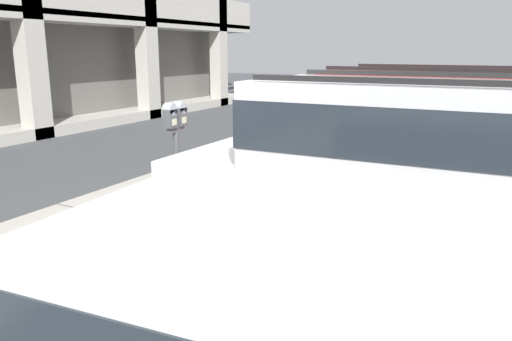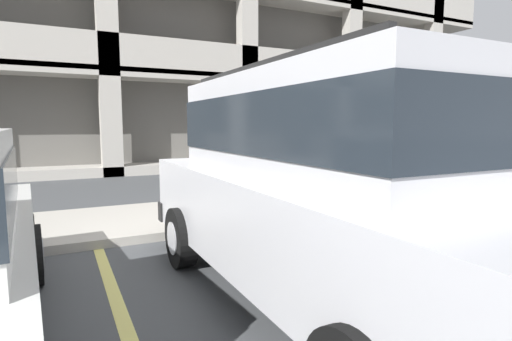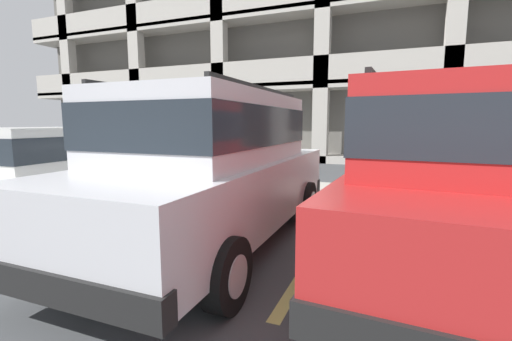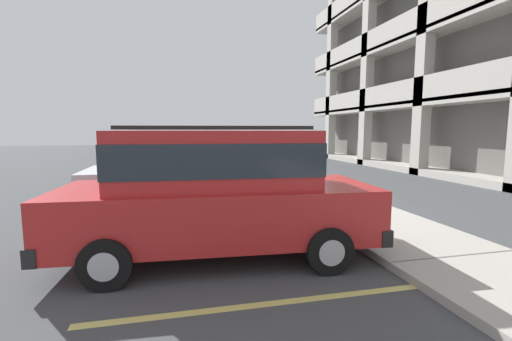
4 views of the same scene
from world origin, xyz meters
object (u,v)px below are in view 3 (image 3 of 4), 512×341
object	(u,v)px
parking_meter_far	(61,140)
parking_garage	(343,9)
red_sedan	(52,171)
silver_suv	(213,163)
parking_meter_near	(275,141)
dark_hatchback	(448,172)
fire_hydrant	(102,167)

from	to	relation	value
parking_meter_far	parking_garage	bearing A→B (deg)	66.48
red_sedan	silver_suv	bearing A→B (deg)	-4.86
parking_meter_near	parking_garage	world-z (taller)	parking_garage
red_sedan	parking_garage	world-z (taller)	parking_garage
dark_hatchback	red_sedan	bearing A→B (deg)	-174.95
red_sedan	parking_garage	distance (m)	16.81
red_sedan	dark_hatchback	distance (m)	5.82
silver_suv	fire_hydrant	distance (m)	5.86
parking_meter_near	fire_hydrant	distance (m)	5.03
parking_meter_far	fire_hydrant	bearing A→B (deg)	15.78
silver_suv	dark_hatchback	distance (m)	2.73
silver_suv	parking_meter_far	bearing A→B (deg)	156.16
red_sedan	fire_hydrant	distance (m)	3.49
silver_suv	dark_hatchback	bearing A→B (deg)	4.54
parking_garage	silver_suv	bearing A→B (deg)	-87.80
red_sedan	parking_meter_far	bearing A→B (deg)	135.67
parking_meter_far	parking_garage	size ratio (longest dim) A/B	0.04
red_sedan	parking_garage	bearing A→B (deg)	77.26
silver_suv	parking_meter_far	xyz separation A→B (m)	(-6.08, 2.67, 0.09)
parking_meter_far	silver_suv	bearing A→B (deg)	-23.72
parking_meter_near	parking_meter_far	world-z (taller)	parking_meter_near
silver_suv	parking_garage	bearing A→B (deg)	92.08
silver_suv	dark_hatchback	xyz separation A→B (m)	(2.72, 0.22, 0.00)
silver_suv	fire_hydrant	xyz separation A→B (m)	(-5.01, 2.97, -0.62)
red_sedan	dark_hatchback	bearing A→B (deg)	-1.98
silver_suv	red_sedan	xyz separation A→B (m)	(-3.09, 0.08, -0.27)
fire_hydrant	silver_suv	bearing A→B (deg)	-30.66
parking_garage	red_sedan	bearing A→B (deg)	-99.34
parking_meter_far	parking_garage	distance (m)	15.16
dark_hatchback	parking_garage	bearing A→B (deg)	106.03
dark_hatchback	parking_garage	size ratio (longest dim) A/B	0.15
dark_hatchback	silver_suv	bearing A→B (deg)	-171.71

